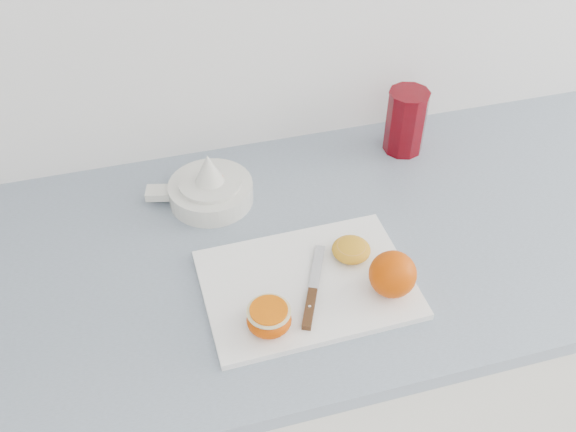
{
  "coord_description": "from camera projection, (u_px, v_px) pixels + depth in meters",
  "views": [
    {
      "loc": [
        -0.41,
        0.94,
        1.68
      ],
      "look_at": [
        -0.2,
        1.69,
        0.96
      ],
      "focal_mm": 40.0,
      "sensor_mm": 36.0,
      "label": 1
    }
  ],
  "objects": [
    {
      "name": "citrus_juicer",
      "position": [
        210.0,
        188.0,
        1.18
      ],
      "size": [
        0.2,
        0.16,
        0.1
      ],
      "color": "white",
      "rests_on": "counter"
    },
    {
      "name": "squeezed_shell",
      "position": [
        351.0,
        249.0,
        1.07
      ],
      "size": [
        0.07,
        0.07,
        0.03
      ],
      "color": "orange",
      "rests_on": "cutting_board"
    },
    {
      "name": "half_orange",
      "position": [
        269.0,
        318.0,
        0.95
      ],
      "size": [
        0.07,
        0.07,
        0.04
      ],
      "color": "#D23E00",
      "rests_on": "cutting_board"
    },
    {
      "name": "paring_knife",
      "position": [
        311.0,
        301.0,
        1.0
      ],
      "size": [
        0.09,
        0.17,
        0.01
      ],
      "color": "#4B2712",
      "rests_on": "cutting_board"
    },
    {
      "name": "counter",
      "position": [
        312.0,
        378.0,
        1.43
      ],
      "size": [
        2.6,
        0.64,
        0.89
      ],
      "color": "white",
      "rests_on": "ground"
    },
    {
      "name": "cutting_board",
      "position": [
        307.0,
        284.0,
        1.04
      ],
      "size": [
        0.34,
        0.24,
        0.01
      ],
      "primitive_type": "cube",
      "rotation": [
        0.0,
        0.0,
        0.02
      ],
      "color": "white",
      "rests_on": "counter"
    },
    {
      "name": "whole_orange",
      "position": [
        393.0,
        274.0,
        1.0
      ],
      "size": [
        0.07,
        0.07,
        0.07
      ],
      "color": "#D23E00",
      "rests_on": "cutting_board"
    },
    {
      "name": "red_tumbler",
      "position": [
        405.0,
        123.0,
        1.28
      ],
      "size": [
        0.08,
        0.08,
        0.13
      ],
      "color": "#62040C",
      "rests_on": "counter"
    }
  ]
}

